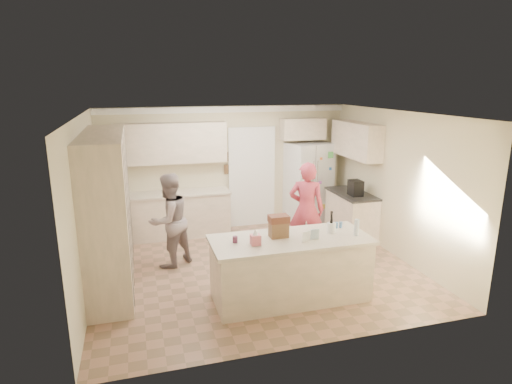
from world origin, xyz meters
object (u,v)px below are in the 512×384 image
object	(u,v)px
island_base	(290,270)
tissue_box	(255,240)
utensil_crock	(331,228)
dollhouse_body	(279,230)
teen_girl	(306,210)
coffee_maker	(355,188)
refrigerator	(308,184)
teen_boy	(169,220)

from	to	relation	value
island_base	tissue_box	world-z (taller)	tissue_box
island_base	utensil_crock	world-z (taller)	utensil_crock
dollhouse_body	teen_girl	world-z (taller)	teen_girl
coffee_maker	teen_girl	distance (m)	1.32
dollhouse_body	teen_girl	size ratio (longest dim) A/B	0.15
coffee_maker	refrigerator	bearing A→B (deg)	109.96
dollhouse_body	island_base	bearing A→B (deg)	-33.69
utensil_crock	refrigerator	bearing A→B (deg)	73.20
refrigerator	tissue_box	distance (m)	3.91
refrigerator	dollhouse_body	size ratio (longest dim) A/B	6.92
coffee_maker	teen_boy	world-z (taller)	teen_boy
refrigerator	dollhouse_body	distance (m)	3.53
teen_boy	tissue_box	bearing A→B (deg)	84.79
coffee_maker	teen_girl	size ratio (longest dim) A/B	0.17
refrigerator	island_base	xyz separation A→B (m)	(-1.59, -3.16, -0.46)
coffee_maker	tissue_box	xyz separation A→B (m)	(-2.60, -2.00, -0.07)
tissue_box	teen_boy	xyz separation A→B (m)	(-1.02, 1.76, -0.19)
refrigerator	island_base	world-z (taller)	refrigerator
coffee_maker	teen_boy	xyz separation A→B (m)	(-3.62, -0.24, -0.26)
coffee_maker	dollhouse_body	distance (m)	2.84
utensil_crock	tissue_box	size ratio (longest dim) A/B	1.07
coffee_maker	teen_girl	world-z (taller)	teen_girl
island_base	dollhouse_body	xyz separation A→B (m)	(-0.15, 0.10, 0.60)
refrigerator	teen_boy	size ratio (longest dim) A/B	1.12
teen_girl	coffee_maker	bearing A→B (deg)	-132.01
island_base	dollhouse_body	size ratio (longest dim) A/B	8.46
dollhouse_body	utensil_crock	bearing A→B (deg)	-3.58
coffee_maker	dollhouse_body	xyz separation A→B (m)	(-2.20, -1.80, -0.03)
island_base	coffee_maker	bearing A→B (deg)	42.83
utensil_crock	teen_boy	bearing A→B (deg)	144.04
teen_boy	teen_girl	size ratio (longest dim) A/B	0.93
refrigerator	dollhouse_body	bearing A→B (deg)	-131.96
coffee_maker	teen_boy	distance (m)	3.63
tissue_box	teen_girl	size ratio (longest dim) A/B	0.08
teen_boy	teen_girl	distance (m)	2.41
tissue_box	dollhouse_body	size ratio (longest dim) A/B	0.54
tissue_box	teen_girl	world-z (taller)	teen_girl
utensil_crock	dollhouse_body	world-z (taller)	dollhouse_body
utensil_crock	teen_boy	distance (m)	2.75
coffee_maker	utensil_crock	xyz separation A→B (m)	(-1.40, -1.85, -0.07)
tissue_box	island_base	bearing A→B (deg)	10.30
island_base	teen_girl	world-z (taller)	teen_girl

